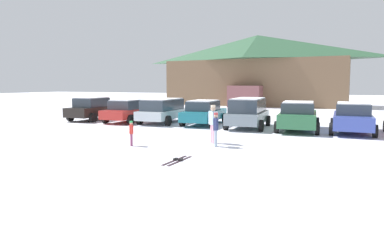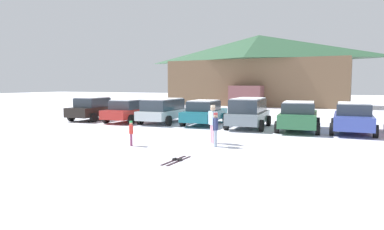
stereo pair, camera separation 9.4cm
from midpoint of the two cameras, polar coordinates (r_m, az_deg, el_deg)
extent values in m
plane|color=white|center=(11.60, -15.67, -7.84)|extent=(160.00, 160.00, 0.00)
cube|color=brown|center=(43.46, 10.68, 5.28)|extent=(21.30, 9.15, 5.44)
pyramid|color=#2D5437|center=(43.69, 10.77, 10.91)|extent=(21.93, 9.77, 3.14)
cube|color=brown|center=(38.58, 8.74, 3.07)|extent=(3.66, 1.93, 2.40)
cube|color=black|center=(25.63, -16.17, 0.65)|extent=(1.92, 4.35, 0.65)
cube|color=#2D3842|center=(25.42, -16.50, 2.03)|extent=(1.64, 2.28, 0.62)
cube|color=white|center=(25.40, -16.52, 2.79)|extent=(1.53, 2.17, 0.06)
cylinder|color=black|center=(27.29, -16.07, 0.23)|extent=(0.24, 0.65, 0.64)
cylinder|color=black|center=(26.17, -12.71, 0.11)|extent=(0.24, 0.65, 0.64)
cylinder|color=black|center=(25.23, -19.73, -0.26)|extent=(0.24, 0.65, 0.64)
cylinder|color=black|center=(24.02, -16.25, -0.42)|extent=(0.24, 0.65, 0.64)
cube|color=#B32924|center=(23.73, -10.58, 0.33)|extent=(1.93, 4.43, 0.58)
cube|color=#2D3842|center=(23.51, -10.88, 1.70)|extent=(1.65, 2.32, 0.58)
cube|color=white|center=(23.49, -10.90, 2.47)|extent=(1.54, 2.21, 0.06)
cylinder|color=black|center=(25.41, -10.81, -0.01)|extent=(0.24, 0.65, 0.64)
cylinder|color=black|center=(24.45, -6.97, -0.15)|extent=(0.24, 0.65, 0.64)
cylinder|color=black|center=(23.17, -14.36, -0.57)|extent=(0.24, 0.65, 0.64)
cylinder|color=black|center=(22.11, -10.29, -0.76)|extent=(0.24, 0.65, 0.64)
cube|color=silver|center=(22.79, -4.90, 0.19)|extent=(2.04, 4.65, 0.56)
cube|color=#2D3842|center=(22.67, -5.02, 1.73)|extent=(1.77, 3.54, 0.67)
cube|color=white|center=(22.65, -5.02, 2.65)|extent=(1.65, 3.37, 0.06)
cylinder|color=black|center=(24.52, -5.56, -0.12)|extent=(0.25, 0.65, 0.64)
cylinder|color=black|center=(23.71, -1.25, -0.28)|extent=(0.25, 0.65, 0.64)
cylinder|color=black|center=(22.03, -8.83, -0.76)|extent=(0.25, 0.65, 0.64)
cylinder|color=black|center=(21.12, -4.13, -0.97)|extent=(0.25, 0.65, 0.64)
cube|color=#1A6D7C|center=(21.81, 1.95, 0.03)|extent=(2.01, 4.63, 0.60)
cube|color=#2D3842|center=(21.55, 1.77, 1.54)|extent=(1.68, 2.44, 0.58)
cube|color=white|center=(21.53, 1.77, 2.39)|extent=(1.57, 2.32, 0.06)
cylinder|color=black|center=(23.47, 0.80, -0.34)|extent=(0.25, 0.65, 0.64)
cylinder|color=black|center=(22.91, 5.32, -0.49)|extent=(0.25, 0.65, 0.64)
cylinder|color=black|center=(20.85, -1.75, -1.04)|extent=(0.25, 0.65, 0.64)
cylinder|color=black|center=(20.22, 3.29, -1.23)|extent=(0.25, 0.65, 0.64)
cube|color=slate|center=(20.42, 9.20, -0.34)|extent=(2.03, 4.47, 0.63)
cube|color=#2D3842|center=(20.28, 9.18, 1.57)|extent=(1.76, 3.41, 0.75)
cube|color=white|center=(20.25, 9.20, 2.72)|extent=(1.64, 3.24, 0.06)
cylinder|color=black|center=(21.98, 7.37, -0.75)|extent=(0.25, 0.65, 0.64)
cylinder|color=black|center=(21.62, 12.46, -0.93)|extent=(0.25, 0.65, 0.64)
cylinder|color=black|center=(19.35, 5.54, -1.54)|extent=(0.25, 0.65, 0.64)
cylinder|color=black|center=(18.94, 11.30, -1.76)|extent=(0.25, 0.65, 0.64)
cube|color=#2C6A40|center=(19.86, 17.14, -0.57)|extent=(2.15, 4.68, 0.69)
cube|color=#2D3842|center=(19.58, 17.15, 1.18)|extent=(1.79, 2.48, 0.55)
cube|color=white|center=(19.56, 17.18, 2.07)|extent=(1.67, 2.35, 0.06)
cylinder|color=black|center=(21.37, 14.58, -1.05)|extent=(0.26, 0.65, 0.64)
cylinder|color=black|center=(21.29, 20.01, -1.22)|extent=(0.26, 0.65, 0.64)
cylinder|color=black|center=(18.56, 13.78, -1.95)|extent=(0.26, 0.65, 0.64)
cylinder|color=black|center=(18.46, 20.04, -2.15)|extent=(0.26, 0.65, 0.64)
cube|color=#384AA4|center=(19.93, 25.01, -0.82)|extent=(1.83, 4.51, 0.68)
cube|color=#2D3842|center=(19.66, 25.10, 0.91)|extent=(1.60, 2.35, 0.55)
cube|color=white|center=(19.64, 25.13, 1.80)|extent=(1.50, 2.23, 0.06)
cylinder|color=black|center=(21.35, 22.25, -1.27)|extent=(0.22, 0.64, 0.64)
cylinder|color=black|center=(21.41, 27.48, -1.46)|extent=(0.22, 0.64, 0.64)
cylinder|color=black|center=(18.57, 22.08, -2.18)|extent=(0.22, 0.64, 0.64)
cylinder|color=black|center=(18.64, 28.10, -2.39)|extent=(0.22, 0.64, 0.64)
cylinder|color=#7A3859|center=(14.47, -10.22, -4.12)|extent=(0.09, 0.09, 0.51)
cylinder|color=#7A3859|center=(14.58, -10.26, -4.05)|extent=(0.09, 0.09, 0.51)
cube|color=red|center=(14.46, -10.27, -2.37)|extent=(0.27, 0.29, 0.36)
cylinder|color=red|center=(14.30, -10.22, -2.41)|extent=(0.07, 0.07, 0.35)
cylinder|color=red|center=(14.61, -10.33, -2.25)|extent=(0.07, 0.07, 0.35)
sphere|color=tan|center=(14.43, -10.29, -1.39)|extent=(0.13, 0.13, 0.13)
cylinder|color=green|center=(14.42, -10.29, -1.11)|extent=(0.13, 0.13, 0.06)
cylinder|color=#EEACBE|center=(14.98, 3.17, -3.14)|extent=(0.15, 0.15, 0.82)
cylinder|color=#EEACBE|center=(14.83, 3.50, -3.23)|extent=(0.15, 0.15, 0.82)
cube|color=#A2C0DA|center=(14.82, 3.35, -0.50)|extent=(0.46, 0.45, 0.58)
cylinder|color=#A2C0DA|center=(15.04, 2.89, -0.36)|extent=(0.11, 0.11, 0.55)
cylinder|color=#A2C0DA|center=(14.60, 3.82, -0.54)|extent=(0.11, 0.11, 0.55)
sphere|color=tan|center=(14.79, 3.36, 1.02)|extent=(0.21, 0.21, 0.21)
cylinder|color=beige|center=(14.78, 3.36, 1.46)|extent=(0.20, 0.20, 0.10)
cylinder|color=#9AAEC4|center=(14.22, 3.79, -3.85)|extent=(0.13, 0.13, 0.69)
cylinder|color=#9AAEC4|center=(14.07, 3.78, -3.95)|extent=(0.13, 0.13, 0.69)
cube|color=navy|center=(14.07, 3.80, -1.53)|extent=(0.30, 0.38, 0.49)
cylinder|color=navy|center=(14.28, 3.82, -1.37)|extent=(0.09, 0.09, 0.46)
cylinder|color=navy|center=(13.85, 3.79, -1.58)|extent=(0.09, 0.09, 0.46)
sphere|color=tan|center=(14.03, 3.81, -0.17)|extent=(0.18, 0.18, 0.18)
cylinder|color=#B73A3C|center=(14.03, 3.81, 0.21)|extent=(0.17, 0.17, 0.08)
cube|color=black|center=(11.55, -2.27, -7.66)|extent=(0.19, 1.61, 0.02)
cube|color=black|center=(11.58, -2.15, -7.42)|extent=(0.09, 0.20, 0.06)
cube|color=black|center=(11.64, -3.13, -7.56)|extent=(0.19, 1.61, 0.02)
cube|color=black|center=(11.68, -3.01, -7.32)|extent=(0.09, 0.20, 0.06)
camera|label=1|loc=(0.05, -90.17, -0.02)|focal=32.00mm
camera|label=2|loc=(0.05, 89.83, 0.02)|focal=32.00mm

